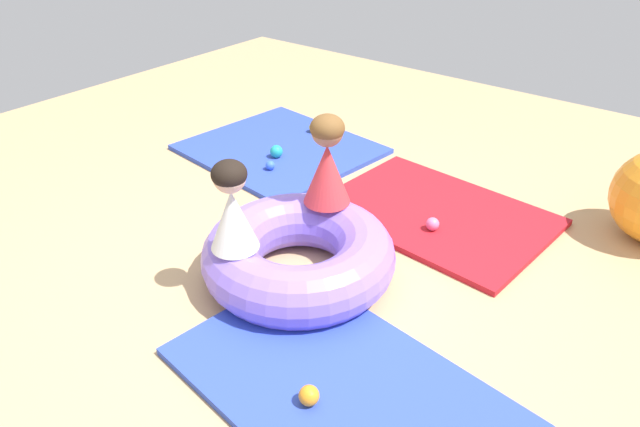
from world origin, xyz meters
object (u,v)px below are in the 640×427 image
(child_in_white, at_px, (232,207))
(play_ball_pink, at_px, (433,224))
(child_in_red, at_px, (327,161))
(play_ball_teal, at_px, (276,151))
(play_ball_orange, at_px, (309,395))
(inflatable_cushion, at_px, (299,255))
(play_ball_yellow, at_px, (314,128))
(play_ball_blue, at_px, (270,165))

(child_in_white, relative_size, play_ball_pink, 5.81)
(child_in_red, xyz_separation_m, play_ball_teal, (-1.08, 0.74, -0.52))
(play_ball_orange, distance_m, play_ball_teal, 2.56)
(child_in_red, bearing_deg, play_ball_pink, -155.42)
(inflatable_cushion, xyz_separation_m, play_ball_teal, (-1.16, 1.10, -0.08))
(play_ball_orange, distance_m, play_ball_pink, 1.64)
(inflatable_cushion, xyz_separation_m, play_ball_yellow, (-1.24, 1.69, -0.08))
(inflatable_cushion, height_order, play_ball_pink, inflatable_cushion)
(inflatable_cushion, bearing_deg, play_ball_yellow, 126.15)
(play_ball_orange, relative_size, play_ball_blue, 1.28)
(inflatable_cushion, bearing_deg, play_ball_teal, 136.43)
(play_ball_pink, bearing_deg, child_in_white, -113.87)
(play_ball_teal, bearing_deg, play_ball_pink, -7.29)
(play_ball_yellow, bearing_deg, inflatable_cushion, -53.85)
(inflatable_cushion, height_order, child_in_red, child_in_red)
(inflatable_cushion, xyz_separation_m, play_ball_blue, (-1.05, 0.90, -0.09))
(child_in_white, distance_m, play_ball_pink, 1.44)
(play_ball_yellow, bearing_deg, play_ball_teal, -82.12)
(child_in_white, distance_m, play_ball_orange, 1.03)
(play_ball_orange, bearing_deg, inflatable_cushion, 132.47)
(child_in_red, height_order, play_ball_orange, child_in_red)
(child_in_red, bearing_deg, child_in_white, 57.72)
(child_in_white, height_order, play_ball_pink, child_in_white)
(play_ball_blue, bearing_deg, play_ball_orange, -43.55)
(play_ball_orange, height_order, play_ball_teal, play_ball_teal)
(inflatable_cushion, distance_m, play_ball_teal, 1.60)
(play_ball_pink, bearing_deg, play_ball_orange, -80.55)
(inflatable_cushion, relative_size, play_ball_blue, 15.29)
(play_ball_pink, bearing_deg, play_ball_blue, -179.95)
(play_ball_orange, xyz_separation_m, play_ball_pink, (-0.27, 1.62, -0.00))
(child_in_red, height_order, play_ball_pink, child_in_red)
(inflatable_cushion, bearing_deg, play_ball_orange, -47.53)
(child_in_red, distance_m, play_ball_yellow, 1.85)
(child_in_red, height_order, play_ball_teal, child_in_red)
(play_ball_yellow, bearing_deg, child_in_white, -62.02)
(play_ball_teal, distance_m, play_ball_pink, 1.55)
(inflatable_cushion, distance_m, play_ball_yellow, 2.10)
(child_in_red, bearing_deg, play_ball_yellow, -73.94)
(child_in_red, height_order, play_ball_yellow, child_in_red)
(play_ball_blue, distance_m, play_ball_yellow, 0.82)
(play_ball_yellow, height_order, play_ball_pink, play_ball_yellow)
(play_ball_orange, height_order, play_ball_blue, play_ball_orange)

